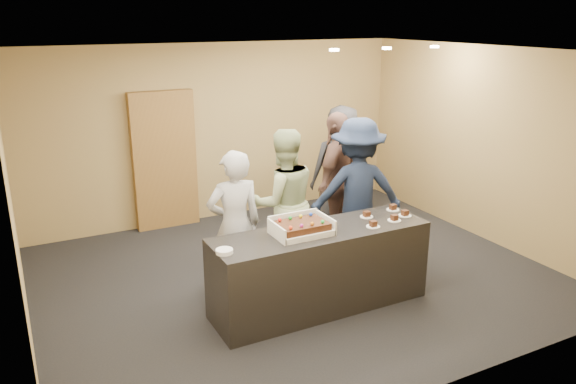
% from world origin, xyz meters
% --- Properties ---
extents(room, '(6.04, 6.00, 2.70)m').
position_xyz_m(room, '(0.00, 0.00, 1.35)').
color(room, black).
rests_on(room, ground).
extents(serving_counter, '(2.40, 0.70, 0.90)m').
position_xyz_m(serving_counter, '(-0.12, -0.80, 0.45)').
color(serving_counter, black).
rests_on(serving_counter, floor).
extents(storage_cabinet, '(0.93, 0.15, 2.05)m').
position_xyz_m(storage_cabinet, '(-0.91, 2.41, 1.03)').
color(storage_cabinet, brown).
rests_on(storage_cabinet, floor).
extents(cake_box, '(0.60, 0.42, 0.18)m').
position_xyz_m(cake_box, '(-0.35, -0.78, 0.94)').
color(cake_box, white).
rests_on(cake_box, serving_counter).
extents(sheet_cake, '(0.51, 0.35, 0.11)m').
position_xyz_m(sheet_cake, '(-0.35, -0.80, 1.00)').
color(sheet_cake, black).
rests_on(sheet_cake, cake_box).
extents(plate_stack, '(0.17, 0.17, 0.04)m').
position_xyz_m(plate_stack, '(-1.25, -0.89, 0.92)').
color(plate_stack, white).
rests_on(plate_stack, serving_counter).
extents(slice_a, '(0.15, 0.15, 0.07)m').
position_xyz_m(slice_a, '(0.44, -0.97, 0.92)').
color(slice_a, white).
rests_on(slice_a, serving_counter).
extents(slice_b, '(0.15, 0.15, 0.07)m').
position_xyz_m(slice_b, '(0.55, -0.68, 0.92)').
color(slice_b, white).
rests_on(slice_b, serving_counter).
extents(slice_c, '(0.15, 0.15, 0.07)m').
position_xyz_m(slice_c, '(0.76, -0.92, 0.92)').
color(slice_c, white).
rests_on(slice_c, serving_counter).
extents(slice_d, '(0.15, 0.15, 0.07)m').
position_xyz_m(slice_d, '(0.96, -0.62, 0.92)').
color(slice_d, white).
rests_on(slice_d, serving_counter).
extents(slice_e, '(0.15, 0.15, 0.07)m').
position_xyz_m(slice_e, '(0.96, -0.85, 0.92)').
color(slice_e, white).
rests_on(slice_e, serving_counter).
extents(person_server_grey, '(0.65, 0.45, 1.72)m').
position_xyz_m(person_server_grey, '(-0.84, -0.15, 0.86)').
color(person_server_grey, '#A9A9AE').
rests_on(person_server_grey, floor).
extents(person_sage_man, '(0.97, 0.80, 1.82)m').
position_xyz_m(person_sage_man, '(-0.07, 0.19, 0.91)').
color(person_sage_man, '#A2B080').
rests_on(person_sage_man, floor).
extents(person_navy_man, '(1.38, 1.06, 1.88)m').
position_xyz_m(person_navy_man, '(0.91, 0.06, 0.94)').
color(person_navy_man, '#18223B').
rests_on(person_navy_man, floor).
extents(person_brown_extra, '(1.16, 1.02, 1.88)m').
position_xyz_m(person_brown_extra, '(0.97, 0.61, 0.94)').
color(person_brown_extra, brown).
rests_on(person_brown_extra, floor).
extents(person_dark_suit, '(1.03, 0.81, 1.84)m').
position_xyz_m(person_dark_suit, '(1.42, 1.21, 0.92)').
color(person_dark_suit, '#232328').
rests_on(person_dark_suit, floor).
extents(ceiling_spotlights, '(1.72, 0.12, 0.03)m').
position_xyz_m(ceiling_spotlights, '(1.60, 0.50, 2.67)').
color(ceiling_spotlights, '#FFEAC6').
rests_on(ceiling_spotlights, ceiling).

